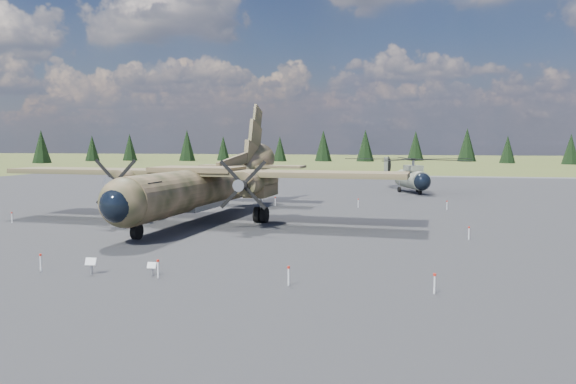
# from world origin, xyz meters

# --- Properties ---
(ground) EXTENTS (500.00, 500.00, 0.00)m
(ground) POSITION_xyz_m (0.00, 0.00, 0.00)
(ground) COLOR #4E5827
(ground) RESTS_ON ground
(apron) EXTENTS (120.00, 120.00, 0.04)m
(apron) POSITION_xyz_m (0.00, 10.00, 0.00)
(apron) COLOR #55565A
(apron) RESTS_ON ground
(transport_plane) EXTENTS (31.97, 29.05, 10.55)m
(transport_plane) POSITION_xyz_m (-3.14, 5.29, 3.03)
(transport_plane) COLOR #33361D
(transport_plane) RESTS_ON ground
(helicopter_near) EXTENTS (21.48, 21.48, 4.21)m
(helicopter_near) POSITION_xyz_m (12.73, 33.03, 2.99)
(helicopter_near) COLOR gray
(helicopter_near) RESTS_ON ground
(info_placard_left) EXTENTS (0.53, 0.29, 0.79)m
(info_placard_left) POSITION_xyz_m (-1.32, -13.53, 0.53)
(info_placard_left) COLOR gray
(info_placard_left) RESTS_ON ground
(info_placard_right) EXTENTS (0.43, 0.20, 0.65)m
(info_placard_right) POSITION_xyz_m (1.55, -13.20, 0.43)
(info_placard_right) COLOR gray
(info_placard_right) RESTS_ON ground
(barrier_fence) EXTENTS (33.12, 29.62, 0.85)m
(barrier_fence) POSITION_xyz_m (-0.46, -0.08, 0.51)
(barrier_fence) COLOR white
(barrier_fence) RESTS_ON ground
(treeline) EXTENTS (315.50, 326.75, 10.98)m
(treeline) POSITION_xyz_m (1.26, -7.18, 4.89)
(treeline) COLOR black
(treeline) RESTS_ON ground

